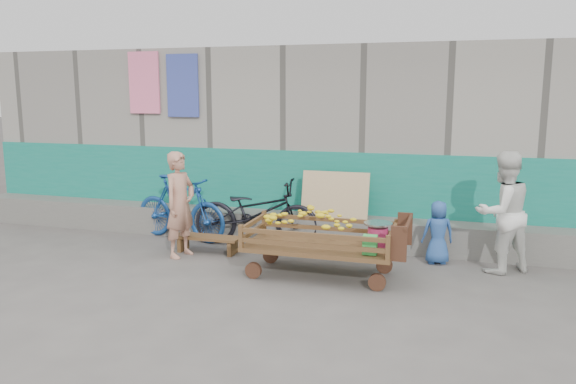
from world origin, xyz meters
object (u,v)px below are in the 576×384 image
(child, at_px, (438,232))
(bicycle_blue, at_px, (180,208))
(banana_cart, at_px, (318,231))
(bicycle_dark, at_px, (256,212))
(vendor_man, at_px, (180,205))
(bench, at_px, (207,240))
(woman, at_px, (503,212))

(child, xyz_separation_m, bicycle_blue, (-3.92, 0.13, 0.08))
(banana_cart, bearing_deg, bicycle_blue, 156.00)
(bicycle_dark, bearing_deg, banana_cart, -139.15)
(vendor_man, bearing_deg, bench, -31.72)
(banana_cart, relative_size, bicycle_blue, 1.20)
(banana_cart, distance_m, vendor_man, 2.08)
(child, height_order, bicycle_dark, bicycle_dark)
(bench, distance_m, bicycle_blue, 0.96)
(vendor_man, distance_m, bicycle_blue, 0.96)
(vendor_man, relative_size, child, 1.73)
(vendor_man, height_order, bicycle_dark, vendor_man)
(woman, height_order, bicycle_dark, woman)
(woman, bearing_deg, bicycle_dark, -39.25)
(woman, relative_size, bicycle_dark, 0.82)
(bench, height_order, vendor_man, vendor_man)
(vendor_man, relative_size, bicycle_dark, 0.78)
(bench, bearing_deg, bicycle_dark, 48.38)
(bicycle_blue, bearing_deg, child, -80.66)
(vendor_man, relative_size, woman, 0.95)
(bicycle_blue, bearing_deg, vendor_man, -140.59)
(bench, relative_size, bicycle_blue, 0.58)
(banana_cart, height_order, vendor_man, vendor_man)
(banana_cart, xyz_separation_m, vendor_man, (-2.05, 0.29, 0.16))
(bicycle_blue, bearing_deg, banana_cart, -102.73)
(banana_cart, height_order, woman, woman)
(vendor_man, distance_m, bicycle_dark, 1.22)
(child, bearing_deg, bicycle_blue, -19.18)
(vendor_man, relative_size, bicycle_blue, 0.88)
(banana_cart, relative_size, vendor_man, 1.36)
(bicycle_dark, bearing_deg, vendor_man, 131.15)
(vendor_man, height_order, bicycle_blue, vendor_man)
(bicycle_dark, bearing_deg, bench, 132.35)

